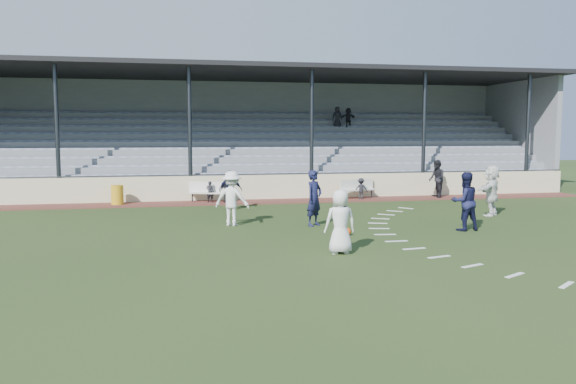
{
  "coord_description": "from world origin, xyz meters",
  "views": [
    {
      "loc": [
        -3.58,
        -15.74,
        3.25
      ],
      "look_at": [
        0.0,
        2.5,
        1.3
      ],
      "focal_mm": 35.0,
      "sensor_mm": 36.0,
      "label": 1
    }
  ],
  "objects_px": {
    "football": "(347,232)",
    "player_white_lead": "(340,222)",
    "bench_right": "(357,187)",
    "official": "(437,179)",
    "trash_bin": "(117,195)",
    "bench_left": "(209,190)",
    "player_navy_lead": "(314,198)"
  },
  "relations": [
    {
      "from": "football",
      "to": "official",
      "type": "relative_size",
      "value": 0.13
    },
    {
      "from": "bench_right",
      "to": "player_navy_lead",
      "type": "relative_size",
      "value": 1.03
    },
    {
      "from": "player_navy_lead",
      "to": "official",
      "type": "bearing_deg",
      "value": 2.05
    },
    {
      "from": "football",
      "to": "player_white_lead",
      "type": "height_order",
      "value": "player_white_lead"
    },
    {
      "from": "football",
      "to": "official",
      "type": "height_order",
      "value": "official"
    },
    {
      "from": "bench_right",
      "to": "football",
      "type": "relative_size",
      "value": 8.27
    },
    {
      "from": "bench_right",
      "to": "trash_bin",
      "type": "xyz_separation_m",
      "value": [
        -11.49,
        -0.2,
        -0.12
      ]
    },
    {
      "from": "trash_bin",
      "to": "official",
      "type": "relative_size",
      "value": 0.46
    },
    {
      "from": "football",
      "to": "official",
      "type": "bearing_deg",
      "value": 50.84
    },
    {
      "from": "football",
      "to": "player_navy_lead",
      "type": "relative_size",
      "value": 0.12
    },
    {
      "from": "trash_bin",
      "to": "player_white_lead",
      "type": "distance_m",
      "value": 13.9
    },
    {
      "from": "football",
      "to": "player_white_lead",
      "type": "distance_m",
      "value": 2.84
    },
    {
      "from": "bench_left",
      "to": "player_navy_lead",
      "type": "height_order",
      "value": "player_navy_lead"
    },
    {
      "from": "bench_right",
      "to": "trash_bin",
      "type": "bearing_deg",
      "value": 162.46
    },
    {
      "from": "bench_right",
      "to": "official",
      "type": "bearing_deg",
      "value": -23.94
    },
    {
      "from": "trash_bin",
      "to": "player_white_lead",
      "type": "height_order",
      "value": "player_white_lead"
    },
    {
      "from": "trash_bin",
      "to": "player_white_lead",
      "type": "xyz_separation_m",
      "value": [
        7.02,
        -11.99,
        0.41
      ]
    },
    {
      "from": "football",
      "to": "player_navy_lead",
      "type": "height_order",
      "value": "player_navy_lead"
    },
    {
      "from": "player_navy_lead",
      "to": "player_white_lead",
      "type": "bearing_deg",
      "value": -134.56
    },
    {
      "from": "player_navy_lead",
      "to": "bench_left",
      "type": "bearing_deg",
      "value": 73.63
    },
    {
      "from": "player_white_lead",
      "to": "player_navy_lead",
      "type": "relative_size",
      "value": 0.89
    },
    {
      "from": "bench_right",
      "to": "player_navy_lead",
      "type": "height_order",
      "value": "player_navy_lead"
    },
    {
      "from": "bench_left",
      "to": "bench_right",
      "type": "height_order",
      "value": "same"
    },
    {
      "from": "bench_right",
      "to": "player_white_lead",
      "type": "distance_m",
      "value": 12.99
    },
    {
      "from": "bench_left",
      "to": "official",
      "type": "height_order",
      "value": "official"
    },
    {
      "from": "bench_right",
      "to": "football",
      "type": "height_order",
      "value": "bench_right"
    },
    {
      "from": "bench_right",
      "to": "official",
      "type": "height_order",
      "value": "official"
    },
    {
      "from": "official",
      "to": "bench_right",
      "type": "bearing_deg",
      "value": -89.57
    },
    {
      "from": "football",
      "to": "official",
      "type": "xyz_separation_m",
      "value": [
        7.54,
        9.25,
        0.85
      ]
    },
    {
      "from": "bench_left",
      "to": "official",
      "type": "relative_size",
      "value": 1.06
    },
    {
      "from": "trash_bin",
      "to": "football",
      "type": "relative_size",
      "value": 3.6
    },
    {
      "from": "player_white_lead",
      "to": "football",
      "type": "bearing_deg",
      "value": -112.85
    }
  ]
}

